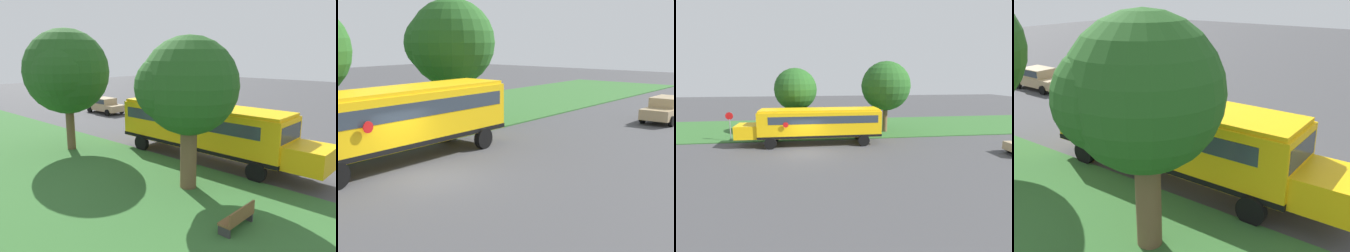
% 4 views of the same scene
% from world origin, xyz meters
% --- Properties ---
extents(ground_plane, '(120.00, 120.00, 0.00)m').
position_xyz_m(ground_plane, '(0.00, 0.00, 0.00)').
color(ground_plane, '#424244').
extents(school_bus, '(2.84, 12.42, 3.16)m').
position_xyz_m(school_bus, '(-2.73, 0.97, 1.92)').
color(school_bus, yellow).
rests_on(school_bus, ground).
extents(car_tan_nearest, '(2.02, 4.40, 1.56)m').
position_xyz_m(car_tan_nearest, '(2.80, 17.66, 0.88)').
color(car_tan_nearest, tan).
rests_on(car_tan_nearest, ground).
extents(oak_tree_beside_bus, '(4.32, 4.24, 6.79)m').
position_xyz_m(oak_tree_beside_bus, '(-6.89, -0.88, 4.60)').
color(oak_tree_beside_bus, brown).
rests_on(oak_tree_beside_bus, ground).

